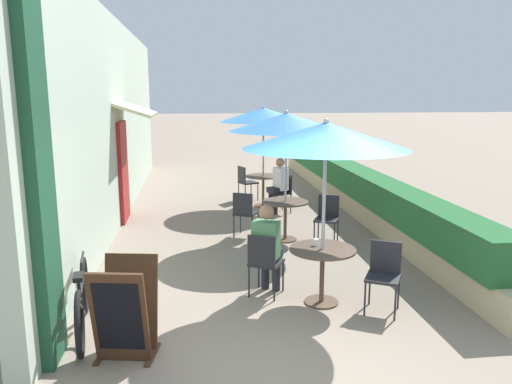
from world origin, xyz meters
name	(u,v)px	position (x,y,z in m)	size (l,w,h in m)	color
ground_plane	(292,374)	(0.00, 0.00, 0.00)	(120.00, 120.00, 0.00)	gray
cafe_facade_wall	(117,120)	(-2.54, 6.91, 2.09)	(0.98, 14.10, 4.20)	#B2C1AD
planter_hedge	(349,185)	(2.75, 6.95, 0.54)	(0.60, 13.10, 1.01)	tan
patio_table_near	(322,262)	(0.70, 1.61, 0.56)	(0.85, 0.85, 0.74)	brown
patio_umbrella_near	(326,136)	(0.70, 1.61, 2.17)	(2.06, 2.06, 2.39)	#B7B7BC
cafe_chair_near_left	(384,271)	(1.41, 1.31, 0.52)	(0.54, 0.54, 0.87)	#232328
cafe_chair_near_right	(264,260)	(-0.01, 1.91, 0.52)	(0.54, 0.54, 0.87)	#232328
seated_patron_near_right	(267,245)	(0.05, 2.01, 0.69)	(0.47, 0.50, 1.25)	#23232D
coffee_cup_near	(316,242)	(0.65, 1.75, 0.78)	(0.07, 0.07, 0.09)	white
patio_table_mid	(285,211)	(0.74, 4.44, 0.56)	(0.85, 0.85, 0.74)	brown
patio_umbrella_mid	(286,122)	(0.74, 4.44, 2.17)	(2.06, 2.06, 2.39)	#B7B7BC
cafe_chair_mid_left	(327,215)	(1.46, 4.18, 0.52)	(0.53, 0.53, 0.87)	#232328
cafe_chair_mid_right	(245,211)	(0.02, 4.71, 0.52)	(0.53, 0.53, 0.87)	#232328
patio_table_far	(263,183)	(0.73, 7.29, 0.56)	(0.85, 0.85, 0.74)	brown
patio_umbrella_far	(263,115)	(0.73, 7.29, 2.17)	(2.06, 2.06, 2.39)	#B7B7BC
cafe_chair_far_left	(245,180)	(0.37, 7.98, 0.52)	(0.52, 0.52, 0.87)	#232328
cafe_chair_far_right	(283,190)	(1.08, 6.61, 0.52)	(0.52, 0.52, 0.87)	#232328
seated_patron_far_right	(279,183)	(0.98, 6.57, 0.69)	(0.49, 0.45, 1.25)	#23232D
bicycle_leaning	(82,302)	(-2.20, 1.16, 0.37)	(0.35, 1.79, 0.80)	black
menu_board	(125,310)	(-1.64, 0.57, 0.50)	(0.66, 0.72, 1.01)	#422819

